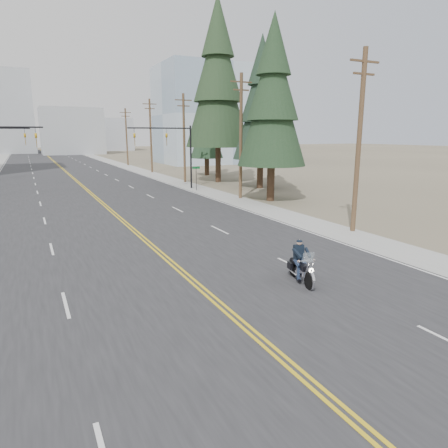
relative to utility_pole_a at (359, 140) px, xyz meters
name	(u,v)px	position (x,y,z in m)	size (l,w,h in m)	color
ground_plane	(240,323)	(-12.50, -8.00, -5.73)	(400.00, 400.00, 0.00)	#776D56
road	(61,168)	(-12.50, 62.00, -5.73)	(20.00, 200.00, 0.01)	#303033
sidewalk_right	(123,165)	(-1.00, 62.00, -5.73)	(3.00, 200.00, 0.01)	#A5A5A0
traffic_mast_right	(173,145)	(-3.52, 24.00, -0.79)	(7.10, 0.26, 7.00)	black
street_sign	(196,174)	(-1.70, 22.00, -3.93)	(0.90, 0.06, 2.62)	black
utility_pole_a	(359,140)	(0.00, 0.00, 0.00)	(2.20, 0.30, 11.00)	brown
utility_pole_b	(241,135)	(0.00, 15.00, 0.25)	(2.20, 0.30, 11.50)	brown
utility_pole_c	(184,137)	(0.00, 30.00, 0.00)	(2.20, 0.30, 11.00)	brown
utility_pole_d	(151,135)	(0.00, 45.00, 0.25)	(2.20, 0.30, 11.50)	brown
utility_pole_e	(127,136)	(0.00, 62.00, 0.00)	(2.20, 0.30, 11.00)	brown
glass_building	(216,116)	(19.50, 62.00, 4.27)	(24.00, 16.00, 20.00)	#9EB5CC
haze_bldg_b	(72,131)	(-4.50, 117.00, 1.27)	(18.00, 14.00, 14.00)	#ADB2B7
haze_bldg_c	(185,125)	(27.50, 102.00, 3.27)	(16.00, 12.00, 18.00)	#B7BCC6
haze_bldg_e	(112,135)	(12.50, 142.00, 0.27)	(14.00, 14.00, 12.00)	#B7BCC6
motorcyclist	(302,262)	(-8.48, -5.88, -4.85)	(0.97, 2.26, 1.77)	black
conifer_near	(273,96)	(1.83, 12.51, 3.64)	(6.16, 6.16, 16.32)	#382619
conifer_mid	(261,102)	(5.66, 20.71, 3.81)	(6.23, 6.23, 16.62)	#382619
conifer_tall	(218,77)	(3.94, 28.26, 7.18)	(8.09, 8.09, 22.47)	#382619
conifer_far	(207,125)	(6.13, 36.83, 1.73)	(4.85, 4.85, 13.00)	#382619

